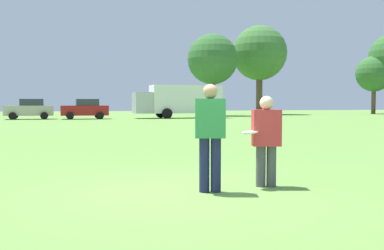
# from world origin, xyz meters

# --- Properties ---
(ground_plane) EXTENTS (152.58, 152.58, 0.00)m
(ground_plane) POSITION_xyz_m (0.00, 0.00, 0.00)
(ground_plane) COLOR #608C3D
(player_thrower) EXTENTS (0.53, 0.39, 1.73)m
(player_thrower) POSITION_xyz_m (0.48, -0.06, 0.98)
(player_thrower) COLOR #1E234C
(player_thrower) RESTS_ON ground
(player_defender) EXTENTS (0.53, 0.38, 1.55)m
(player_defender) POSITION_xyz_m (1.55, 0.13, 0.86)
(player_defender) COLOR #4C4C51
(player_defender) RESTS_ON ground
(frisbee) EXTENTS (0.27, 0.27, 0.06)m
(frisbee) POSITION_xyz_m (1.23, 0.09, 0.94)
(frisbee) COLOR white
(parked_car_center) EXTENTS (4.24, 2.29, 1.82)m
(parked_car_center) POSITION_xyz_m (-4.93, 35.51, 0.92)
(parked_car_center) COLOR #B7AD99
(parked_car_center) RESTS_ON ground
(parked_car_mid_right) EXTENTS (4.24, 2.29, 1.82)m
(parked_car_mid_right) POSITION_xyz_m (-0.12, 34.68, 0.92)
(parked_car_mid_right) COLOR maroon
(parked_car_mid_right) RESTS_ON ground
(box_truck) EXTENTS (8.55, 3.15, 3.18)m
(box_truck) POSITION_xyz_m (8.85, 35.11, 1.75)
(box_truck) COLOR white
(box_truck) RESTS_ON ground
(tree_west_maple) EXTENTS (5.77, 5.77, 9.38)m
(tree_west_maple) POSITION_xyz_m (14.46, 41.76, 6.45)
(tree_west_maple) COLOR brown
(tree_west_maple) RESTS_ON ground
(tree_center_elm) EXTENTS (7.05, 7.05, 11.45)m
(tree_center_elm) POSITION_xyz_m (22.33, 46.25, 7.88)
(tree_center_elm) COLOR brown
(tree_center_elm) RESTS_ON ground
(tree_east_birch) EXTENTS (4.85, 4.85, 7.88)m
(tree_east_birch) POSITION_xyz_m (38.53, 44.66, 5.42)
(tree_east_birch) COLOR brown
(tree_east_birch) RESTS_ON ground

